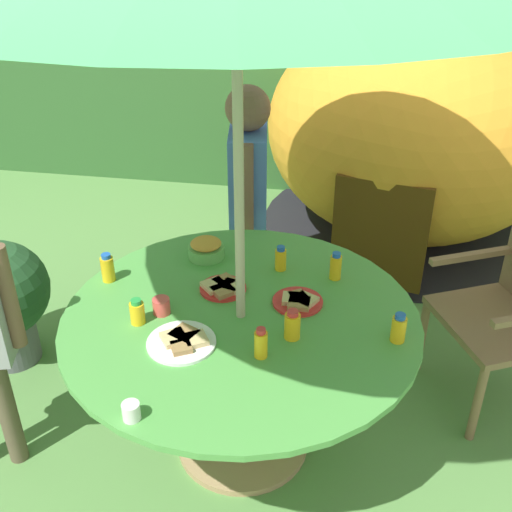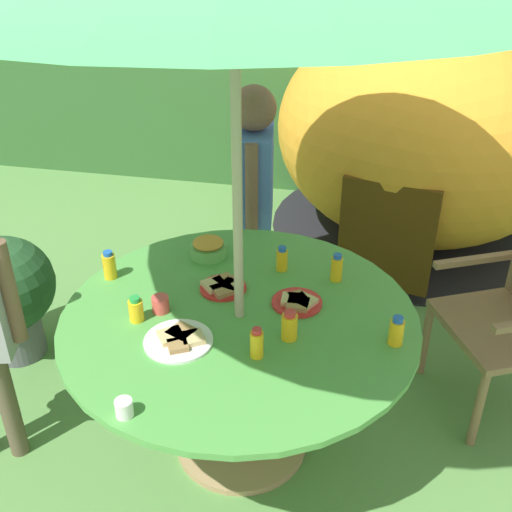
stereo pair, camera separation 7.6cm
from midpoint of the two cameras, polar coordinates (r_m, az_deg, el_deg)
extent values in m
cube|color=#548442|center=(2.96, -0.55, -16.53)|extent=(10.00, 10.00, 0.02)
cube|color=#33602D|center=(5.10, 6.71, 18.43)|extent=(9.00, 0.70, 2.16)
cylinder|color=tan|center=(2.94, -0.55, -16.20)|extent=(0.57, 0.57, 0.03)
cylinder|color=tan|center=(2.72, -0.58, -11.55)|extent=(0.15, 0.15, 0.68)
cylinder|color=#519E47|center=(2.49, -0.63, -5.57)|extent=(1.40, 1.40, 0.03)
cylinder|color=#B7AD8C|center=(2.25, -0.69, 3.76)|extent=(0.04, 0.04, 2.29)
cylinder|color=brown|center=(3.28, 15.58, -7.28)|extent=(0.04, 0.04, 0.40)
cylinder|color=brown|center=(2.98, 19.98, -12.83)|extent=(0.04, 0.04, 0.40)
cylinder|color=brown|center=(3.49, 21.64, -6.00)|extent=(0.04, 0.04, 0.40)
cube|color=brown|center=(3.10, 21.63, -6.02)|extent=(0.64, 0.67, 0.04)
cube|color=brown|center=(3.15, 20.02, -0.29)|extent=(0.43, 0.23, 0.03)
ellipsoid|color=orange|center=(4.42, 15.43, 11.00)|extent=(2.32, 2.32, 1.48)
cylinder|color=black|center=(4.71, 14.20, 2.62)|extent=(2.37, 2.37, 0.01)
cube|color=#4B310D|center=(3.69, 12.12, 1.64)|extent=(0.54, 0.14, 0.67)
cylinder|color=#595960|center=(3.55, -19.99, -6.68)|extent=(0.26, 0.26, 0.22)
sphere|color=#234C28|center=(3.38, -20.94, -2.39)|extent=(0.48, 0.48, 0.48)
cylinder|color=brown|center=(3.60, 0.50, -0.41)|extent=(0.08, 0.08, 0.59)
cylinder|color=brown|center=(3.48, 0.38, -1.66)|extent=(0.08, 0.08, 0.59)
cube|color=#4C72C6|center=(3.28, 0.48, 7.09)|extent=(0.24, 0.37, 0.50)
cylinder|color=brown|center=(3.45, 0.63, 8.76)|extent=(0.06, 0.06, 0.45)
cylinder|color=brown|center=(3.10, 0.31, 6.08)|extent=(0.06, 0.06, 0.45)
sphere|color=brown|center=(3.15, 0.51, 13.12)|extent=(0.22, 0.22, 0.22)
cylinder|color=brown|center=(2.90, -20.64, -12.19)|extent=(0.08, 0.08, 0.57)
cylinder|color=brown|center=(2.53, -20.44, -3.09)|extent=(0.06, 0.06, 0.43)
cylinder|color=#66B259|center=(2.85, -3.52, 0.48)|extent=(0.16, 0.16, 0.05)
ellipsoid|color=gold|center=(2.83, -3.55, 1.19)|extent=(0.14, 0.14, 0.04)
cylinder|color=white|center=(2.36, -6.05, -7.58)|extent=(0.25, 0.25, 0.01)
cube|color=tan|center=(2.34, -4.79, -7.35)|extent=(0.11, 0.11, 0.02)
cube|color=#9E7547|center=(2.37, -5.78, -6.85)|extent=(0.12, 0.12, 0.02)
cube|color=tan|center=(2.36, -6.71, -7.15)|extent=(0.12, 0.12, 0.02)
cube|color=#9E7547|center=(2.31, -6.08, -7.98)|extent=(0.09, 0.09, 0.02)
cylinder|color=red|center=(2.55, 4.54, -4.18)|extent=(0.20, 0.20, 0.01)
cube|color=tan|center=(2.53, 5.20, -4.06)|extent=(0.11, 0.11, 0.02)
cube|color=#9E7547|center=(2.55, 4.56, -3.68)|extent=(0.09, 0.09, 0.02)
cube|color=tan|center=(2.54, 4.04, -3.91)|extent=(0.08, 0.08, 0.02)
cube|color=#9E7547|center=(2.51, 4.65, -4.32)|extent=(0.09, 0.09, 0.02)
cylinder|color=red|center=(2.63, -2.14, -2.86)|extent=(0.19, 0.19, 0.01)
cube|color=tan|center=(2.61, -1.43, -2.68)|extent=(0.10, 0.10, 0.02)
cube|color=#9E7547|center=(2.64, -1.96, -2.25)|extent=(0.11, 0.11, 0.02)
cube|color=tan|center=(2.62, -2.90, -2.59)|extent=(0.13, 0.13, 0.02)
cube|color=#9E7547|center=(2.59, -2.15, -3.05)|extent=(0.12, 0.12, 0.02)
cylinder|color=yellow|center=(2.26, 1.04, -7.96)|extent=(0.05, 0.05, 0.10)
cylinder|color=red|center=(2.22, 1.06, -6.74)|extent=(0.03, 0.03, 0.02)
cylinder|color=yellow|center=(2.74, -12.22, -0.92)|extent=(0.06, 0.06, 0.11)
cylinder|color=blue|center=(2.71, -12.37, 0.21)|extent=(0.04, 0.04, 0.02)
cylinder|color=yellow|center=(2.47, -9.83, -4.86)|extent=(0.06, 0.06, 0.09)
cylinder|color=green|center=(2.44, -9.94, -3.86)|extent=(0.04, 0.04, 0.02)
cylinder|color=yellow|center=(2.38, 13.35, -6.69)|extent=(0.05, 0.05, 0.10)
cylinder|color=blue|center=(2.34, 13.52, -5.55)|extent=(0.04, 0.04, 0.02)
cylinder|color=yellow|center=(2.69, 8.04, -1.16)|extent=(0.05, 0.05, 0.11)
cylinder|color=blue|center=(2.66, 8.13, -0.03)|extent=(0.03, 0.03, 0.02)
cylinder|color=yellow|center=(2.74, 3.13, -0.39)|extent=(0.05, 0.05, 0.09)
cylinder|color=blue|center=(2.71, 3.17, 0.63)|extent=(0.03, 0.03, 0.02)
cylinder|color=yellow|center=(2.34, 3.94, -6.37)|extent=(0.06, 0.06, 0.10)
cylinder|color=red|center=(2.31, 3.99, -5.19)|extent=(0.04, 0.04, 0.02)
cylinder|color=white|center=(2.09, -10.70, -13.25)|extent=(0.06, 0.06, 0.06)
cylinder|color=#E04C47|center=(2.51, -7.70, -4.30)|extent=(0.07, 0.07, 0.07)
camera|label=1|loc=(0.04, -89.14, 0.52)|focal=44.65mm
camera|label=2|loc=(0.04, 90.86, -0.52)|focal=44.65mm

